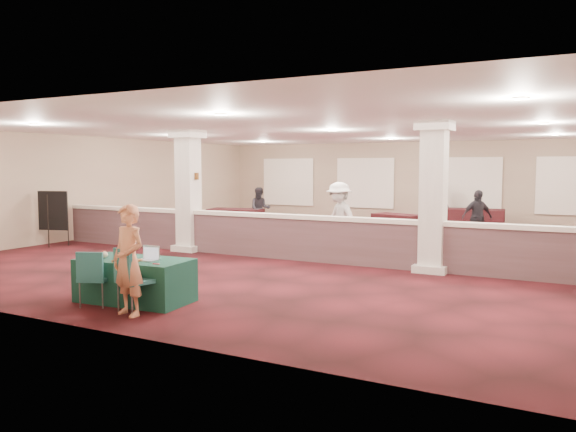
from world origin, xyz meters
The scene contains 33 objects.
ground centered at (0.00, 0.00, 0.00)m, with size 16.00×16.00×0.00m, color #491218.
wall_back centered at (0.00, 8.00, 1.60)m, with size 16.00×0.04×3.20m, color gray.
wall_front centered at (0.00, -8.00, 1.60)m, with size 16.00×0.04×3.20m, color gray.
wall_left centered at (-8.00, 0.00, 1.60)m, with size 0.04×16.00×3.20m, color gray.
ceiling centered at (0.00, 0.00, 3.20)m, with size 16.00×16.00×0.02m, color white.
partition_wall centered at (0.00, -1.50, 0.57)m, with size 15.60×0.28×1.10m.
column_left centered at (-3.50, -1.50, 1.64)m, with size 0.72×0.72×3.20m.
column_right centered at (3.00, -1.50, 1.64)m, with size 0.72×0.72×3.20m.
sconce_left centered at (-3.78, -1.50, 2.00)m, with size 0.12×0.12×0.18m.
sconce_right centered at (-3.22, -1.50, 2.00)m, with size 0.12×0.12×0.18m.
near_table centered at (-0.73, -6.50, 0.36)m, with size 1.87×0.93×0.72m, color #0F3A2F.
conf_chair_main centered at (-0.24, -7.09, 0.59)m, with size 0.63×0.63×1.01m.
conf_chair_side centered at (-1.06, -7.08, 0.53)m, with size 0.59×0.59×0.90m.
easel_board centered at (-7.40, -2.63, 0.99)m, with size 0.90×0.54×1.57m.
woman centered at (-0.18, -7.20, 0.84)m, with size 0.61×0.40×1.68m, color #E98965.
far_table_front_left centered at (-3.16, 0.30, 0.35)m, with size 1.74×0.87×0.70m, color black.
far_table_front_center centered at (2.00, 0.30, 0.34)m, with size 1.68×0.84×0.68m, color black.
far_table_front_right centered at (3.17, 1.72, 0.38)m, with size 1.88×0.94×0.76m, color black.
far_table_back_left centered at (-5.09, 3.20, 0.38)m, with size 1.88×0.94×0.76m, color black.
far_table_back_center centered at (0.28, 4.88, 0.33)m, with size 1.63×0.81×0.66m, color black.
far_table_back_right centered at (2.50, 6.50, 0.40)m, with size 1.98×0.99×0.80m, color black.
attendee_a centered at (-4.31, 3.59, 0.76)m, with size 0.73×0.41×1.52m, color black.
attendee_b centered at (0.22, 0.00, 0.92)m, with size 1.18×0.54×1.85m, color beige.
attendee_c centered at (3.14, 3.23, 0.79)m, with size 0.93×0.44×1.59m, color black.
attendee_d centered at (1.19, 7.00, 0.88)m, with size 0.87×0.47×1.76m, color black.
laptop_base centered at (-0.43, -6.52, 0.73)m, with size 0.32×0.23×0.02m, color silver.
laptop_screen centered at (-0.44, -6.41, 0.84)m, with size 0.32×0.01×0.22m, color silver.
screen_glow centered at (-0.44, -6.42, 0.83)m, with size 0.29×0.00×0.19m, color silver.
knitting centered at (-0.66, -6.74, 0.73)m, with size 0.39×0.29×0.03m, color #C86920.
yarn_cream centered at (-1.26, -6.64, 0.77)m, with size 0.11×0.11×0.11m, color beige.
yarn_red centered at (-1.42, -6.51, 0.77)m, with size 0.10×0.10×0.10m, color maroon.
yarn_grey centered at (-1.18, -6.42, 0.77)m, with size 0.10×0.10×0.10m, color #545459.
scissors centered at (-0.07, -6.72, 0.72)m, with size 0.12×0.03×0.01m, color red.
Camera 1 is at (5.84, -13.44, 2.24)m, focal length 35.00 mm.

